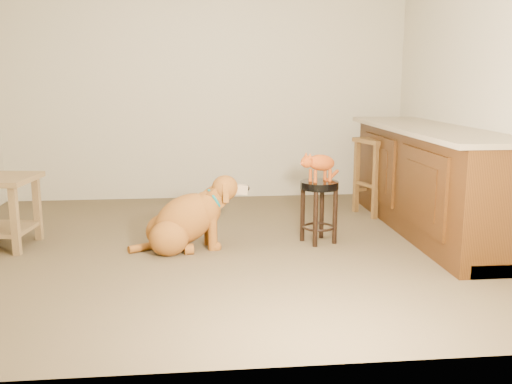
{
  "coord_description": "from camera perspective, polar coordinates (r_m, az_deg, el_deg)",
  "views": [
    {
      "loc": [
        -0.12,
        -4.49,
        1.37
      ],
      "look_at": [
        0.35,
        0.02,
        0.45
      ],
      "focal_mm": 40.0,
      "sensor_mm": 36.0,
      "label": 1
    }
  ],
  "objects": [
    {
      "name": "cabinet_run",
      "position": [
        5.29,
        17.08,
        0.83
      ],
      "size": [
        0.7,
        2.56,
        0.94
      ],
      "color": "#3D210A",
      "rests_on": "ground"
    },
    {
      "name": "room_shell",
      "position": [
        4.5,
        -4.61,
        15.34
      ],
      "size": [
        4.54,
        4.04,
        2.62
      ],
      "color": "#BEB799",
      "rests_on": "ground"
    },
    {
      "name": "tabby_kitten",
      "position": [
        4.71,
        6.29,
        2.82
      ],
      "size": [
        0.38,
        0.28,
        0.27
      ],
      "rotation": [
        0.0,
        0.0,
        0.38
      ],
      "color": "#963C0F",
      "rests_on": "padded_stool"
    },
    {
      "name": "floor",
      "position": [
        4.69,
        -4.28,
        -5.54
      ],
      "size": [
        4.5,
        4.0,
        0.01
      ],
      "primitive_type": "cube",
      "color": "brown",
      "rests_on": "ground"
    },
    {
      "name": "golden_retriever",
      "position": [
        4.61,
        -6.96,
        -2.87
      ],
      "size": [
        0.99,
        0.53,
        0.63
      ],
      "rotation": [
        0.0,
        0.0,
        0.18
      ],
      "color": "brown",
      "rests_on": "ground"
    },
    {
      "name": "padded_stool",
      "position": [
        4.76,
        6.32,
        -0.73
      ],
      "size": [
        0.35,
        0.35,
        0.52
      ],
      "rotation": [
        0.0,
        0.0,
        0.38
      ],
      "color": "black",
      "rests_on": "ground"
    },
    {
      "name": "wood_stool",
      "position": [
        5.87,
        12.27,
        1.69
      ],
      "size": [
        0.52,
        0.52,
        0.77
      ],
      "rotation": [
        0.0,
        0.0,
        0.31
      ],
      "color": "brown",
      "rests_on": "ground"
    }
  ]
}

